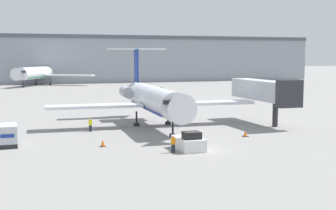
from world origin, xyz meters
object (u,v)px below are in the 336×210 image
Objects in this scene: pushback_tug at (189,142)px; airplane_parked_far_left at (42,72)px; traffic_cone_right at (245,134)px; worker_near_tug at (173,144)px; jet_bridge at (265,91)px; traffic_cone_left at (103,143)px; worker_by_wing at (90,125)px; luggage_cart at (8,135)px; airplane_main at (154,99)px.

pushback_tug is 108.10m from airplane_parked_far_left.
traffic_cone_right is (8.76, 4.85, -0.40)m from pushback_tug.
worker_near_tug is 22.86m from jet_bridge.
worker_by_wing is at bearing 88.19° from traffic_cone_left.
jet_bridge reaches higher than worker_near_tug.
traffic_cone_left reaches higher than traffic_cone_right.
luggage_cart reaches higher than worker_by_wing.
worker_near_tug reaches higher than traffic_cone_left.
pushback_tug is at bearing -86.21° from airplane_parked_far_left.
worker_near_tug is 15.73m from worker_by_wing.
jet_bridge is at bearing -10.08° from airplane_main.
luggage_cart is at bearing 160.30° from traffic_cone_left.
luggage_cart reaches higher than traffic_cone_left.
worker_near_tug is at bearing -69.80° from worker_by_wing.
airplane_main reaches higher than pushback_tug.
worker_near_tug reaches higher than worker_by_wing.
airplane_main is at bearing 85.68° from pushback_tug.
luggage_cart is (-17.93, -8.15, -2.48)m from airplane_main.
traffic_cone_left is (-8.82, -11.41, -3.22)m from airplane_main.
traffic_cone_left is 0.02× the size of airplane_parked_far_left.
traffic_cone_right is (7.58, -10.78, -3.26)m from airplane_main.
worker_near_tug is 7.69m from traffic_cone_left.
airplane_parked_far_left is at bearing 93.79° from pushback_tug.
traffic_cone_right is at bearing -81.21° from airplane_parked_far_left.
jet_bridge is at bearing -2.15° from worker_by_wing.
airplane_main is at bearing 24.43° from luggage_cart.
airplane_main is at bearing 52.28° from traffic_cone_left.
airplane_main is at bearing 169.92° from jet_bridge.
luggage_cart is 2.09× the size of worker_near_tug.
jet_bridge is at bearing 20.48° from traffic_cone_left.
airplane_parked_far_left is (0.49, 103.59, 3.53)m from traffic_cone_left.
worker_by_wing is at bearing 150.69° from traffic_cone_right.
traffic_cone_right is (25.51, -2.64, -0.78)m from luggage_cart.
pushback_tug is at bearing -140.69° from jet_bridge.
traffic_cone_right is at bearing -131.13° from jet_bridge.
pushback_tug is at bearing -94.32° from airplane_main.
luggage_cart is 100.82m from airplane_parked_far_left.
traffic_cone_right is 0.05× the size of jet_bridge.
luggage_cart is 25.66m from traffic_cone_right.
airplane_main is 14.78m from traffic_cone_left.
airplane_parked_far_left is at bearing 98.79° from traffic_cone_right.
pushback_tug is at bearing -28.94° from traffic_cone_left.
worker_by_wing is 2.22× the size of traffic_cone_left.
airplane_parked_far_left is (-7.15, 107.82, 3.17)m from pushback_tug.
airplane_main reaches higher than worker_near_tug.
traffic_cone_left is 103.65m from airplane_parked_far_left.
pushback_tug is 5.30× the size of traffic_cone_left.
airplane_parked_far_left reaches higher than jet_bridge.
luggage_cart is 2.11× the size of worker_by_wing.
traffic_cone_left is at bearing 138.35° from worker_near_tug.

